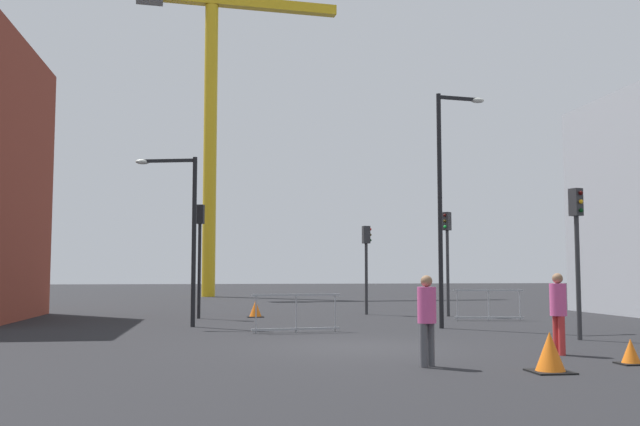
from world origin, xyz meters
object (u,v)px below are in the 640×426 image
(traffic_light_near, at_px, (577,237))
(traffic_light_corner, at_px, (200,242))
(traffic_light_crosswalk, at_px, (366,254))
(traffic_light_far, at_px, (447,246))
(pedestrian_walking, at_px, (427,314))
(traffic_cone_by_barrier, at_px, (550,353))
(traffic_cone_on_verge, at_px, (631,353))
(pedestrian_waiting, at_px, (558,307))
(construction_crane, at_px, (214,96))
(streetlamp_tall, at_px, (445,190))
(traffic_cone_orange, at_px, (255,309))
(streetlamp_short, at_px, (184,221))

(traffic_light_near, xyz_separation_m, traffic_light_corner, (-9.67, 9.52, 0.20))
(traffic_light_crosswalk, bearing_deg, traffic_light_far, -29.57)
(traffic_light_far, height_order, pedestrian_walking, traffic_light_far)
(pedestrian_walking, height_order, traffic_cone_by_barrier, pedestrian_walking)
(traffic_light_near, distance_m, traffic_cone_on_verge, 5.28)
(pedestrian_waiting, bearing_deg, traffic_light_far, 81.94)
(traffic_light_near, bearing_deg, construction_crane, 106.50)
(construction_crane, xyz_separation_m, traffic_cone_on_verge, (7.97, -36.22, -13.54))
(construction_crane, height_order, traffic_cone_by_barrier, construction_crane)
(pedestrian_walking, xyz_separation_m, traffic_cone_on_verge, (3.83, -0.20, -0.74))
(streetlamp_tall, bearing_deg, pedestrian_waiting, -89.23)
(traffic_light_near, distance_m, pedestrian_walking, 6.98)
(traffic_light_corner, xyz_separation_m, pedestrian_walking, (4.41, -13.81, -1.83))
(streetlamp_tall, distance_m, pedestrian_waiting, 7.64)
(traffic_light_corner, xyz_separation_m, pedestrian_waiting, (7.65, -12.42, -1.81))
(traffic_cone_on_verge, bearing_deg, traffic_cone_orange, 113.01)
(traffic_light_near, relative_size, traffic_light_crosswalk, 1.08)
(traffic_light_crosswalk, distance_m, traffic_cone_by_barrier, 16.39)
(pedestrian_walking, relative_size, pedestrian_waiting, 0.98)
(traffic_light_corner, xyz_separation_m, traffic_light_crosswalk, (6.56, 1.47, -0.39))
(traffic_cone_by_barrier, distance_m, traffic_cone_on_verge, 2.11)
(streetlamp_short, bearing_deg, traffic_cone_on_verge, -49.74)
(streetlamp_short, xyz_separation_m, pedestrian_walking, (4.80, -9.98, -2.32))
(streetlamp_short, xyz_separation_m, traffic_light_near, (10.05, -5.68, -0.70))
(pedestrian_walking, relative_size, traffic_cone_by_barrier, 2.38)
(pedestrian_walking, bearing_deg, pedestrian_waiting, 23.31)
(pedestrian_waiting, relative_size, traffic_cone_by_barrier, 2.43)
(traffic_light_corner, bearing_deg, streetlamp_tall, -36.09)
(streetlamp_short, bearing_deg, traffic_cone_orange, 60.11)
(construction_crane, relative_size, traffic_light_crosswalk, 5.99)
(streetlamp_short, xyz_separation_m, pedestrian_waiting, (8.03, -8.59, -2.30))
(streetlamp_tall, xyz_separation_m, traffic_light_crosswalk, (-1.00, 6.97, -1.82))
(streetlamp_tall, relative_size, traffic_light_far, 1.81)
(traffic_light_far, bearing_deg, pedestrian_walking, -109.98)
(pedestrian_waiting, bearing_deg, streetlamp_tall, 90.77)
(construction_crane, relative_size, streetlamp_short, 3.98)
(streetlamp_tall, relative_size, streetlamp_short, 1.36)
(traffic_cone_by_barrier, bearing_deg, pedestrian_waiting, 59.96)
(construction_crane, distance_m, streetlamp_short, 28.08)
(construction_crane, bearing_deg, traffic_light_crosswalk, -73.15)
(pedestrian_waiting, height_order, traffic_cone_on_verge, pedestrian_waiting)
(traffic_light_crosswalk, relative_size, traffic_cone_orange, 5.62)
(traffic_light_far, height_order, traffic_light_crosswalk, traffic_light_far)
(traffic_light_far, relative_size, pedestrian_walking, 2.42)
(traffic_light_far, bearing_deg, pedestrian_waiting, -98.06)
(construction_crane, xyz_separation_m, pedestrian_waiting, (7.37, -34.63, -12.78))
(traffic_light_near, height_order, traffic_light_crosswalk, traffic_light_near)
(pedestrian_walking, bearing_deg, traffic_light_near, 39.27)
(pedestrian_waiting, distance_m, traffic_cone_orange, 14.05)
(construction_crane, xyz_separation_m, traffic_light_corner, (-0.28, -22.21, -10.98))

